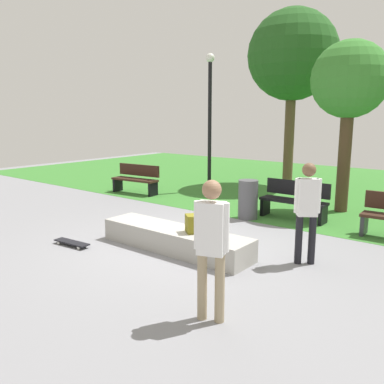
% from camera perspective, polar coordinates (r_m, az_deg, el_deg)
% --- Properties ---
extents(ground_plane, '(28.00, 28.00, 0.00)m').
position_cam_1_polar(ground_plane, '(7.87, -1.85, -7.46)').
color(ground_plane, gray).
extents(grass_lawn, '(26.60, 11.61, 0.01)m').
position_cam_1_polar(grass_lawn, '(14.91, 19.02, 0.70)').
color(grass_lawn, '#387A2D').
rests_on(grass_lawn, ground_plane).
extents(concrete_ledge, '(3.09, 0.73, 0.41)m').
position_cam_1_polar(concrete_ledge, '(7.55, -2.44, -6.63)').
color(concrete_ledge, '#A8A59E').
rests_on(concrete_ledge, ground_plane).
extents(backpack_on_ledge, '(0.34, 0.33, 0.32)m').
position_cam_1_polar(backpack_on_ledge, '(7.20, -0.03, -4.50)').
color(backpack_on_ledge, olive).
rests_on(backpack_on_ledge, concrete_ledge).
extents(skater_performing_trick, '(0.41, 0.30, 1.74)m').
position_cam_1_polar(skater_performing_trick, '(4.80, 2.74, -6.76)').
color(skater_performing_trick, tan).
rests_on(skater_performing_trick, ground_plane).
extents(skater_watching, '(0.38, 0.35, 1.71)m').
position_cam_1_polar(skater_watching, '(6.92, 15.92, -1.87)').
color(skater_watching, black).
rests_on(skater_watching, ground_plane).
extents(skateboard_by_ledge, '(0.82, 0.28, 0.08)m').
position_cam_1_polar(skateboard_by_ledge, '(8.14, -16.59, -6.83)').
color(skateboard_by_ledge, black).
rests_on(skateboard_by_ledge, ground_plane).
extents(park_bench_near_path, '(1.64, 0.63, 0.91)m').
position_cam_1_polar(park_bench_near_path, '(13.00, -7.88, 1.91)').
color(park_bench_near_path, '#331E14').
rests_on(park_bench_near_path, ground_plane).
extents(park_bench_by_oak, '(1.60, 0.48, 0.91)m').
position_cam_1_polar(park_bench_by_oak, '(9.98, 14.25, -1.01)').
color(park_bench_by_oak, black).
rests_on(park_bench_by_oak, ground_plane).
extents(tree_leaning_ash, '(3.03, 3.03, 5.97)m').
position_cam_1_polar(tree_leaning_ash, '(14.73, 14.00, 18.08)').
color(tree_leaning_ash, brown).
rests_on(tree_leaning_ash, grass_lawn).
extents(tree_slender_maple, '(1.90, 1.90, 4.28)m').
position_cam_1_polar(tree_slender_maple, '(11.00, 21.33, 14.18)').
color(tree_slender_maple, '#4C3823').
rests_on(tree_slender_maple, grass_lawn).
extents(lamp_post, '(0.28, 0.28, 4.36)m').
position_cam_1_polar(lamp_post, '(13.21, 2.52, 11.54)').
color(lamp_post, black).
rests_on(lamp_post, ground_plane).
extents(trash_bin, '(0.47, 0.47, 0.94)m').
position_cam_1_polar(trash_bin, '(9.81, 7.89, -1.04)').
color(trash_bin, '#4C4C51').
rests_on(trash_bin, ground_plane).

